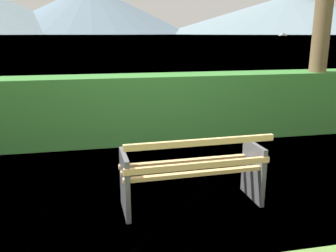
% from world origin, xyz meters
% --- Properties ---
extents(ground_plane, '(1400.00, 1400.00, 0.00)m').
position_xyz_m(ground_plane, '(0.00, 0.00, 0.00)').
color(ground_plane, '#567A38').
extents(water_surface, '(620.00, 620.00, 0.00)m').
position_xyz_m(water_surface, '(0.00, 308.94, 0.00)').
color(water_surface, '#6B8EA3').
rests_on(water_surface, ground_plane).
extents(park_bench, '(1.60, 0.62, 0.87)m').
position_xyz_m(park_bench, '(0.00, -0.06, 0.42)').
color(park_bench, tan).
rests_on(park_bench, ground_plane).
extents(hedge_row, '(8.16, 0.72, 1.18)m').
position_xyz_m(hedge_row, '(0.00, 2.61, 0.59)').
color(hedge_row, '#387A33').
rests_on(hedge_row, ground_plane).
extents(sailboat_mid, '(6.97, 4.39, 1.60)m').
position_xyz_m(sailboat_mid, '(137.35, 243.51, 0.58)').
color(sailboat_mid, silver).
rests_on(sailboat_mid, water_surface).
extents(tender_far, '(4.39, 2.17, 2.19)m').
position_xyz_m(tender_far, '(102.53, 148.50, 0.77)').
color(tender_far, '#335693').
rests_on(tender_far, water_surface).
extents(distant_hills, '(896.58, 427.89, 79.07)m').
position_xyz_m(distant_hills, '(50.89, 577.48, 35.82)').
color(distant_hills, slate).
rests_on(distant_hills, ground_plane).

